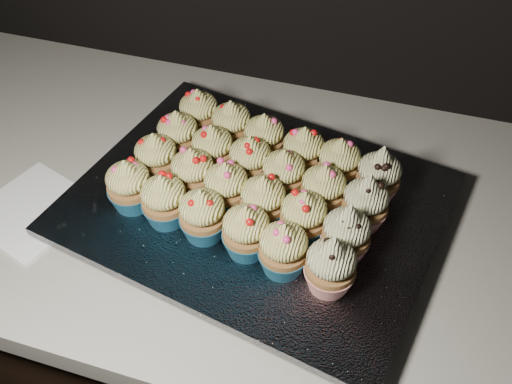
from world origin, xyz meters
TOP-DOWN VIEW (x-y plane):
  - cabinet at (0.00, 1.70)m, footprint 2.40×0.60m
  - worktop at (0.00, 1.70)m, footprint 2.44×0.64m
  - napkin at (-0.33, 1.57)m, footprint 0.19×0.19m
  - baking_tray at (-0.01, 1.66)m, footprint 0.52×0.44m
  - foil_lining at (-0.01, 1.66)m, footprint 0.57×0.48m
  - cupcake_0 at (-0.17, 1.60)m, footprint 0.06×0.06m
  - cupcake_1 at (-0.12, 1.59)m, footprint 0.06×0.06m
  - cupcake_2 at (-0.06, 1.58)m, footprint 0.06×0.06m
  - cupcake_3 at (0.00, 1.57)m, footprint 0.06×0.06m
  - cupcake_4 at (0.06, 1.56)m, footprint 0.06×0.06m
  - cupcake_5 at (0.12, 1.55)m, footprint 0.06×0.06m
  - cupcake_6 at (-0.16, 1.67)m, footprint 0.06×0.06m
  - cupcake_7 at (-0.10, 1.65)m, footprint 0.06×0.06m
  - cupcake_8 at (-0.05, 1.64)m, footprint 0.06×0.06m
  - cupcake_9 at (0.01, 1.63)m, footprint 0.06×0.06m
  - cupcake_10 at (0.07, 1.62)m, footprint 0.06×0.06m
  - cupcake_11 at (0.13, 1.60)m, footprint 0.06×0.06m
  - cupcake_12 at (-0.15, 1.72)m, footprint 0.06×0.06m
  - cupcake_13 at (-0.09, 1.71)m, footprint 0.06×0.06m
  - cupcake_14 at (-0.03, 1.70)m, footprint 0.06×0.06m
  - cupcake_15 at (0.02, 1.69)m, footprint 0.06×0.06m
  - cupcake_16 at (0.08, 1.67)m, footprint 0.06×0.06m
  - cupcake_17 at (0.14, 1.66)m, footprint 0.06×0.06m
  - cupcake_18 at (-0.14, 1.78)m, footprint 0.06×0.06m
  - cupcake_19 at (-0.08, 1.77)m, footprint 0.06×0.06m
  - cupcake_20 at (-0.03, 1.75)m, footprint 0.06×0.06m
  - cupcake_21 at (0.04, 1.74)m, footprint 0.06×0.06m
  - cupcake_22 at (0.09, 1.73)m, footprint 0.06×0.06m
  - cupcake_23 at (0.15, 1.72)m, footprint 0.06×0.06m

SIDE VIEW (x-z plane):
  - cabinet at x=0.00m, z-range 0.00..0.86m
  - worktop at x=0.00m, z-range 0.86..0.90m
  - napkin at x=-0.33m, z-range 0.90..0.90m
  - baking_tray at x=-0.01m, z-range 0.90..0.92m
  - foil_lining at x=-0.01m, z-range 0.92..0.93m
  - cupcake_0 at x=-0.17m, z-range 0.93..1.01m
  - cupcake_1 at x=-0.12m, z-range 0.93..1.01m
  - cupcake_2 at x=-0.06m, z-range 0.93..1.01m
  - cupcake_3 at x=0.00m, z-range 0.93..1.01m
  - cupcake_4 at x=0.06m, z-range 0.93..1.01m
  - cupcake_6 at x=-0.16m, z-range 0.93..1.01m
  - cupcake_7 at x=-0.10m, z-range 0.93..1.01m
  - cupcake_8 at x=-0.05m, z-range 0.93..1.01m
  - cupcake_9 at x=0.01m, z-range 0.93..1.01m
  - cupcake_10 at x=0.07m, z-range 0.93..1.01m
  - cupcake_12 at x=-0.15m, z-range 0.93..1.01m
  - cupcake_13 at x=-0.09m, z-range 0.93..1.01m
  - cupcake_14 at x=-0.03m, z-range 0.93..1.01m
  - cupcake_15 at x=0.02m, z-range 0.93..1.01m
  - cupcake_16 at x=0.08m, z-range 0.93..1.01m
  - cupcake_18 at x=-0.14m, z-range 0.93..1.01m
  - cupcake_19 at x=-0.08m, z-range 0.93..1.01m
  - cupcake_20 at x=-0.03m, z-range 0.93..1.01m
  - cupcake_21 at x=0.04m, z-range 0.93..1.01m
  - cupcake_22 at x=0.09m, z-range 0.93..1.01m
  - cupcake_5 at x=0.12m, z-range 0.93..1.02m
  - cupcake_11 at x=0.13m, z-range 0.93..1.02m
  - cupcake_17 at x=0.14m, z-range 0.93..1.02m
  - cupcake_23 at x=0.15m, z-range 0.93..1.02m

